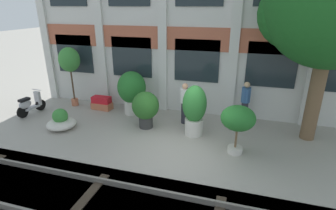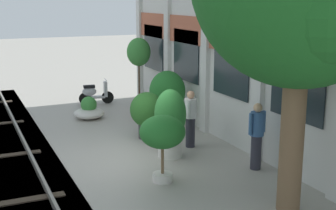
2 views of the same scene
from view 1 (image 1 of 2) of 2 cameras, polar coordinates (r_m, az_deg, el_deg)
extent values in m
plane|color=#9E998E|center=(8.66, 1.89, -9.21)|extent=(80.00, 80.00, 0.00)
cube|color=silver|center=(10.82, 6.82, 16.80)|extent=(14.17, 0.50, 7.19)
cube|color=#AD5B42|center=(10.60, 6.45, 14.05)|extent=(14.17, 0.06, 0.90)
cube|color=silver|center=(13.67, -25.48, 15.86)|extent=(0.36, 0.16, 7.19)
cube|color=silver|center=(12.01, -14.79, 16.69)|extent=(0.36, 0.16, 7.19)
cube|color=silver|center=(10.85, -1.19, 16.95)|extent=(0.36, 0.16, 7.19)
cube|color=silver|center=(10.36, 14.57, 16.13)|extent=(0.36, 0.16, 7.19)
cube|color=silver|center=(10.63, 30.43, 14.12)|extent=(0.36, 0.16, 7.19)
cube|color=#1E282D|center=(12.96, -19.66, 10.43)|extent=(1.81, 0.04, 1.70)
cube|color=#1E282D|center=(11.55, -7.93, 10.28)|extent=(1.81, 0.04, 1.70)
cube|color=#1E282D|center=(10.73, 6.25, 9.53)|extent=(1.81, 0.04, 1.70)
cube|color=#1E282D|center=(10.62, 21.62, 8.08)|extent=(1.81, 0.04, 1.70)
cube|color=slate|center=(6.78, -3.32, -18.18)|extent=(22.17, 0.07, 0.15)
cube|color=#382D23|center=(6.90, -17.88, -19.21)|extent=(0.24, 2.10, 0.03)
cylinder|color=brown|center=(9.84, 29.53, 2.54)|extent=(0.46, 0.46, 3.40)
sphere|color=#19561E|center=(9.48, 25.80, 17.59)|extent=(2.22, 2.22, 2.22)
ellipsoid|color=beige|center=(10.63, -22.19, -3.81)|extent=(1.07, 1.07, 0.36)
sphere|color=#388438|center=(10.51, -22.43, -2.23)|extent=(0.56, 0.56, 0.56)
cylinder|color=#333333|center=(9.95, -4.82, -3.67)|extent=(0.52, 0.52, 0.43)
ellipsoid|color=#286023|center=(9.70, -4.93, -0.12)|extent=(1.01, 1.01, 1.05)
cube|color=#B76647|center=(12.02, -14.18, -0.17)|extent=(0.94, 0.51, 0.30)
cube|color=red|center=(11.93, -14.30, 1.12)|extent=(0.81, 0.39, 0.28)
cylinder|color=beige|center=(9.40, 5.62, -4.69)|extent=(0.64, 0.64, 0.60)
ellipsoid|color=#2D7A33|center=(9.06, 5.81, 0.23)|extent=(0.84, 0.84, 1.32)
cylinder|color=#B76647|center=(12.84, -19.60, 0.63)|extent=(0.30, 0.30, 0.31)
cylinder|color=#4C3826|center=(12.56, -20.12, 4.72)|extent=(0.07, 0.07, 1.60)
ellipsoid|color=#388438|center=(12.34, -20.71, 9.24)|extent=(0.90, 0.90, 1.07)
cylinder|color=beige|center=(11.26, -7.70, -0.36)|extent=(0.69, 0.69, 0.59)
ellipsoid|color=#236B28|center=(10.98, -7.91, 3.84)|extent=(1.18, 1.18, 1.34)
cylinder|color=beige|center=(8.60, 14.34, -9.41)|extent=(0.46, 0.46, 0.20)
cylinder|color=brown|center=(8.36, 14.66, -6.35)|extent=(0.07, 0.07, 0.84)
ellipsoid|color=#236B28|center=(8.12, 15.02, -2.77)|extent=(1.04, 1.04, 0.75)
cylinder|color=black|center=(12.80, -25.99, 0.01)|extent=(0.15, 0.49, 0.48)
cylinder|color=black|center=(12.28, -29.09, -1.36)|extent=(0.15, 0.49, 0.48)
cube|color=#B2B2B7|center=(12.52, -27.57, -0.51)|extent=(0.33, 0.71, 0.08)
ellipsoid|color=#B2B2B7|center=(12.29, -28.67, 0.13)|extent=(0.33, 0.59, 0.36)
cube|color=black|center=(12.23, -28.83, 1.01)|extent=(0.28, 0.46, 0.10)
cube|color=#B2B2B7|center=(12.64, -26.50, 1.33)|extent=(0.29, 0.16, 0.60)
cylinder|color=#B7B7BF|center=(12.55, -26.71, 2.99)|extent=(0.50, 0.10, 0.03)
cylinder|color=#282833|center=(10.22, 3.61, -1.68)|extent=(0.26, 0.26, 0.85)
cylinder|color=silver|center=(9.97, 3.70, 2.02)|extent=(0.34, 0.34, 0.55)
sphere|color=tan|center=(9.86, 3.75, 4.13)|extent=(0.22, 0.22, 0.22)
cylinder|color=silver|center=(10.13, 2.92, 2.50)|extent=(0.09, 0.09, 0.49)
cylinder|color=silver|center=(9.80, 4.50, 1.83)|extent=(0.09, 0.09, 0.49)
cylinder|color=#282833|center=(10.64, 16.22, -1.55)|extent=(0.26, 0.26, 0.86)
cylinder|color=#33598C|center=(10.40, 16.62, 2.13)|extent=(0.34, 0.34, 0.58)
sphere|color=tan|center=(10.28, 16.85, 4.24)|extent=(0.22, 0.22, 0.22)
cylinder|color=#33598C|center=(10.59, 16.45, 2.66)|extent=(0.09, 0.09, 0.52)
cylinder|color=#33598C|center=(10.18, 16.83, 1.89)|extent=(0.09, 0.09, 0.52)
camera|label=2|loc=(9.90, 85.61, 0.23)|focal=50.00mm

